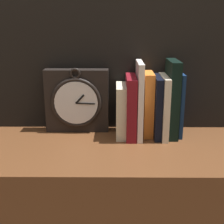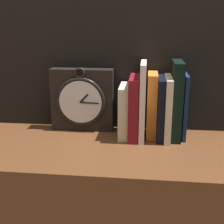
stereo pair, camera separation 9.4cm
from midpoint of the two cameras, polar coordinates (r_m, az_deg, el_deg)
wall_back at (r=1.12m, az=3.83°, el=16.68°), size 6.00×0.05×2.60m
clock at (r=1.11m, az=-3.07°, el=2.18°), size 0.22×0.06×0.23m
book_slot0_cream at (r=1.06m, az=4.84°, el=0.20°), size 0.03×0.14×0.18m
book_slot1_maroon at (r=1.05m, az=6.64°, el=0.83°), size 0.03×0.15×0.21m
book_slot2_white at (r=1.04m, az=8.22°, el=2.06°), size 0.02×0.15×0.25m
book_slot3_orange at (r=1.07m, az=9.82°, el=1.25°), size 0.03×0.11×0.22m
book_slot4_black at (r=1.06m, az=11.39°, el=0.72°), size 0.02×0.14×0.20m
book_slot5_cream at (r=1.05m, az=12.64°, el=0.69°), size 0.02×0.15×0.21m
book_slot6_black at (r=1.06m, az=14.18°, el=2.05°), size 0.03×0.14×0.26m
book_slot7_navy at (r=1.08m, az=15.51°, el=1.03°), size 0.01×0.12×0.21m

